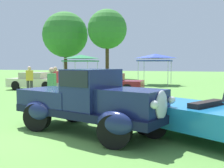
{
  "coord_description": "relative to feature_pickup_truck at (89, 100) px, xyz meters",
  "views": [
    {
      "loc": [
        3.53,
        -6.2,
        1.84
      ],
      "look_at": [
        0.84,
        1.94,
        1.19
      ],
      "focal_mm": 42.66,
      "sensor_mm": 36.0,
      "label": 1
    }
  ],
  "objects": [
    {
      "name": "spectator_by_row",
      "position": [
        -6.69,
        6.76,
        0.05
      ],
      "size": [
        0.47,
        0.41,
        1.69
      ],
      "color": "#383838",
      "rests_on": "ground_plane"
    },
    {
      "name": "treeline_far_left",
      "position": [
        -14.64,
        26.06,
        4.88
      ],
      "size": [
        6.12,
        6.12,
        8.82
      ],
      "color": "#47331E",
      "rests_on": "ground_plane"
    },
    {
      "name": "spectator_far_side",
      "position": [
        -4.32,
        5.63,
        0.05
      ],
      "size": [
        0.47,
        0.4,
        1.69
      ],
      "color": "#9E998E",
      "rests_on": "ground_plane"
    },
    {
      "name": "feature_pickup_truck",
      "position": [
        0.0,
        0.0,
        0.0
      ],
      "size": [
        4.59,
        2.78,
        1.7
      ],
      "color": "black",
      "rests_on": "ground_plane"
    },
    {
      "name": "canopy_tent_center_field",
      "position": [
        -0.96,
        16.97,
        1.56
      ],
      "size": [
        2.78,
        2.78,
        2.71
      ],
      "color": "#B7B7BC",
      "rests_on": "ground_plane"
    },
    {
      "name": "show_car_cream",
      "position": [
        -8.35,
        9.82,
        -0.27
      ],
      "size": [
        4.0,
        2.01,
        1.22
      ],
      "color": "beige",
      "rests_on": "ground_plane"
    },
    {
      "name": "canopy_tent_left_field",
      "position": [
        -8.1,
        16.91,
        1.55
      ],
      "size": [
        2.73,
        2.73,
        2.71
      ],
      "color": "#B7B7BC",
      "rests_on": "ground_plane"
    },
    {
      "name": "spectator_near_truck",
      "position": [
        -2.81,
        2.79,
        0.05
      ],
      "size": [
        0.32,
        0.44,
        1.69
      ],
      "color": "#9E998E",
      "rests_on": "ground_plane"
    },
    {
      "name": "show_car_burgundy",
      "position": [
        -2.54,
        9.35,
        -0.27
      ],
      "size": [
        4.06,
        1.91,
        1.22
      ],
      "color": "maroon",
      "rests_on": "ground_plane"
    },
    {
      "name": "treeline_mid_left",
      "position": [
        -8.29,
        25.11,
        5.24
      ],
      "size": [
        4.9,
        4.9,
        8.58
      ],
      "color": "#47331E",
      "rests_on": "ground_plane"
    },
    {
      "name": "ground_plane",
      "position": [
        -0.75,
        -0.29,
        -0.87
      ],
      "size": [
        120.0,
        120.0,
        0.0
      ],
      "primitive_type": "plane",
      "color": "#568C3D"
    }
  ]
}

